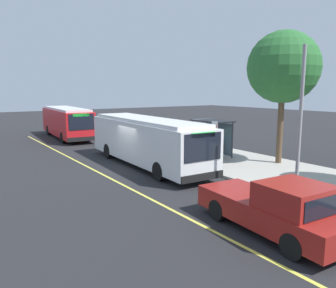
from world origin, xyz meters
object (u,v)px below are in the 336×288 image
Objects in this scene: waiting_bench at (212,148)px; route_sign_post at (214,138)px; transit_bus_second at (67,121)px; pedestrian_commuter at (169,141)px; transit_bus_main at (146,140)px; pickup_truck at (276,209)px.

route_sign_post is (3.29, -2.85, 1.32)m from waiting_bench.
pedestrian_commuter is at bearing 12.01° from transit_bus_second.
transit_bus_second is (-14.80, -0.26, -0.00)m from transit_bus_main.
transit_bus_main is 4.33m from route_sign_post.
pedestrian_commuter is (-12.37, 4.26, 0.26)m from pickup_truck.
route_sign_post is (18.46, 2.55, 0.34)m from transit_bus_second.
transit_bus_second is at bearing -160.40° from waiting_bench.
route_sign_post is at bearing 32.12° from transit_bus_main.
transit_bus_main is 1.10× the size of transit_bus_second.
transit_bus_main is 4.11× the size of route_sign_post.
pedestrian_commuter is at bearing 160.99° from pickup_truck.
waiting_bench is (15.16, 5.40, -0.98)m from transit_bus_second.
waiting_bench is (0.37, 5.14, -0.98)m from transit_bus_main.
pickup_truck is at bearing -28.26° from route_sign_post.
transit_bus_second is at bearing 176.89° from pickup_truck.
transit_bus_main reaches higher than pedestrian_commuter.
transit_bus_second is at bearing -179.01° from transit_bus_main.
transit_bus_main is 5.25m from waiting_bench.
waiting_bench is (-10.65, 6.80, -0.22)m from pickup_truck.
transit_bus_second is at bearing -167.99° from pedestrian_commuter.
pedestrian_commuter is at bearing -124.11° from waiting_bench.
pickup_truck is at bearing -32.57° from waiting_bench.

